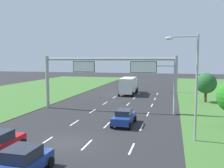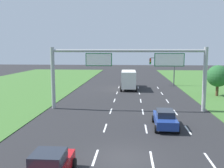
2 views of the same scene
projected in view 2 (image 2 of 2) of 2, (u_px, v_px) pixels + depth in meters
name	position (u px, v px, depth m)	size (l,w,h in m)	color
ground_plane	(123.00, 158.00, 15.44)	(200.00, 200.00, 0.00)	#262628
lane_dashes_inner_left	(105.00, 128.00, 21.50)	(0.14, 50.40, 0.01)	white
lane_dashes_inner_right	(146.00, 129.00, 21.24)	(0.14, 50.40, 0.01)	white
lane_dashes_slip	(188.00, 130.00, 20.97)	(0.14, 50.40, 0.01)	white
car_lead_silver	(49.00, 168.00, 12.52)	(2.11, 4.08, 1.59)	red
car_mid_lane	(165.00, 119.00, 21.53)	(2.04, 4.19, 1.55)	navy
box_truck	(129.00, 79.00, 43.37)	(2.80, 8.30, 3.17)	silver
sign_gantry	(129.00, 66.00, 27.42)	(17.24, 0.44, 7.00)	#9EA0A5
traffic_light_mast	(164.00, 65.00, 46.91)	(4.76, 0.49, 5.60)	#47494F
roadside_tree_far	(218.00, 76.00, 36.03)	(3.14, 3.14, 4.54)	#513823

